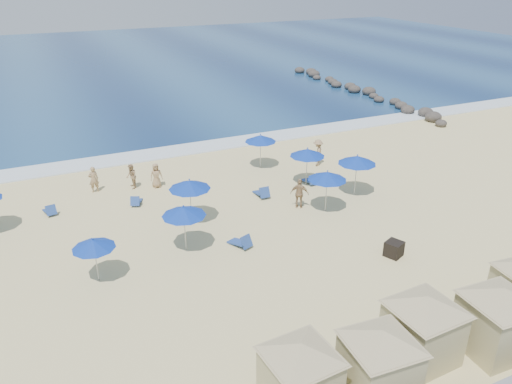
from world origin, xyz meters
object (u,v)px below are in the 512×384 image
trash_bin (394,249)px  rock_jetty (359,91)px  umbrella_8 (307,153)px  umbrella_9 (357,160)px  cabana_3 (499,311)px  beachgoer_3 (318,152)px  umbrella_5 (184,211)px  cabana_1 (380,354)px  beachgoer_2 (300,193)px  beachgoer_1 (131,176)px  umbrella_4 (190,185)px  beachgoer_4 (156,176)px  umbrella_6 (327,176)px  beachgoer_5 (94,179)px  cabana_0 (300,367)px  umbrella_3 (93,244)px  umbrella_7 (260,138)px  cabana_2 (424,320)px

trash_bin → rock_jetty: bearing=34.0°
umbrella_8 → umbrella_9: 3.20m
cabana_3 → beachgoer_3: (3.82, 18.56, -0.76)m
umbrella_5 → beachgoer_3: umbrella_5 is taller
umbrella_8 → trash_bin: bearing=-92.9°
cabana_1 → beachgoer_2: size_ratio=2.49×
beachgoer_1 → umbrella_5: bearing=8.6°
umbrella_4 → beachgoer_4: bearing=95.7°
cabana_3 → beachgoer_4: bearing=110.8°
umbrella_6 → beachgoer_2: umbrella_6 is taller
trash_bin → beachgoer_4: 15.32m
beachgoer_5 → rock_jetty: bearing=-159.9°
cabana_0 → umbrella_5: size_ratio=1.80×
trash_bin → beachgoer_4: beachgoer_4 is taller
umbrella_5 → beachgoer_1: (-0.81, 8.60, -1.34)m
umbrella_6 → umbrella_9: size_ratio=0.95×
umbrella_3 → umbrella_7: umbrella_7 is taller
trash_bin → umbrella_8: bearing=63.8°
cabana_2 → umbrella_5: bearing=116.5°
beachgoer_5 → cabana_3: bearing=113.0°
cabana_0 → umbrella_6: 14.13m
beachgoer_4 → beachgoer_2: bearing=-42.9°
umbrella_5 → beachgoer_3: 13.89m
trash_bin → umbrella_9: bearing=46.9°
cabana_0 → umbrella_7: (7.65, 19.12, 0.54)m
rock_jetty → trash_bin: size_ratio=35.31×
cabana_1 → umbrella_8: cabana_1 is taller
cabana_0 → beachgoer_5: bearing=99.8°
cabana_0 → trash_bin: bearing=34.8°
beachgoer_2 → umbrella_3: bearing=47.7°
umbrella_8 → beachgoer_4: bearing=157.6°
rock_jetty → beachgoer_1: 31.55m
cabana_2 → umbrella_3: 13.75m
cabana_0 → umbrella_9: (10.98, 12.65, 0.69)m
umbrella_9 → beachgoer_2: (-3.97, -0.17, -1.37)m
rock_jetty → beachgoer_3: bearing=-133.0°
umbrella_9 → beachgoer_1: 13.96m
umbrella_3 → cabana_2: bearing=-45.3°
umbrella_3 → umbrella_4: size_ratio=0.84×
umbrella_6 → cabana_0: bearing=-125.4°
beachgoer_2 → beachgoer_5: (-10.42, 7.27, -0.06)m
umbrella_5 → beachgoer_2: bearing=13.4°
beachgoer_2 → beachgoer_4: size_ratio=1.13×
cabana_0 → umbrella_5: (-0.37, 10.72, 0.54)m
trash_bin → cabana_1: bearing=-155.8°
umbrella_5 → beachgoer_1: bearing=95.4°
trash_bin → umbrella_6: size_ratio=0.30×
beachgoer_2 → beachgoer_5: size_ratio=1.08×
beachgoer_3 → rock_jetty: bearing=175.5°
umbrella_6 → beachgoer_2: bearing=140.2°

